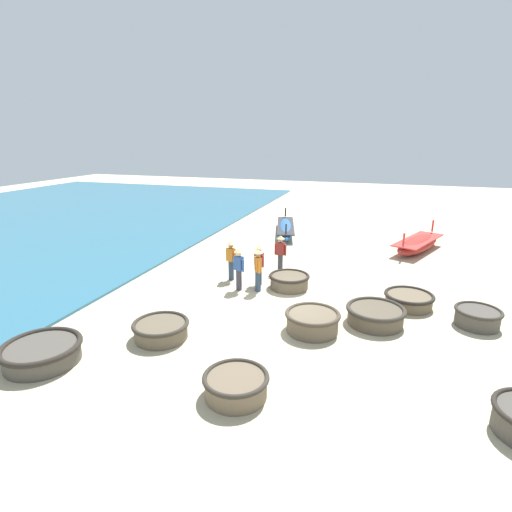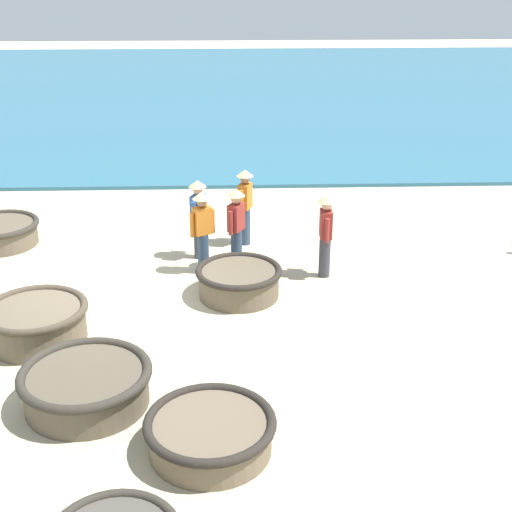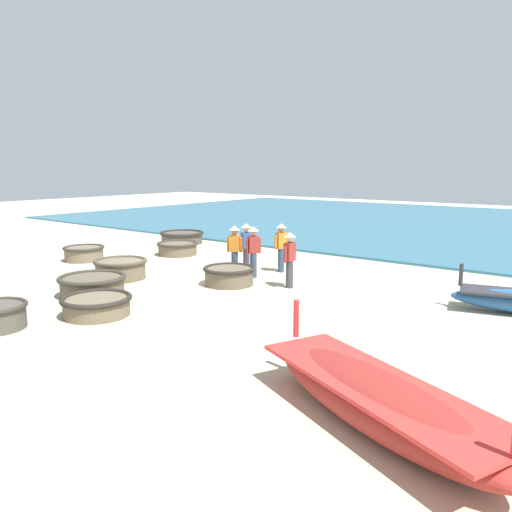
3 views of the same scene
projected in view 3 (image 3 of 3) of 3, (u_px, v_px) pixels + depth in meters
ground_plane at (161, 277)px, 16.29m from camera, size 80.00×80.00×0.00m
sea at (469, 226)px, 30.13m from camera, size 28.00×52.00×0.10m
coracle_far_right at (84, 253)px, 19.13m from camera, size 1.54×1.54×0.56m
coracle_tilted at (92, 284)px, 13.94m from camera, size 1.87×1.87×0.57m
coracle_front_left at (121, 268)px, 16.03m from camera, size 1.69×1.69×0.63m
coracle_weathered at (229, 275)px, 15.21m from camera, size 1.59×1.59×0.56m
coracle_far_left at (182, 237)px, 23.44m from camera, size 2.05×2.05×0.56m
coracle_beside_post at (177, 248)px, 20.38m from camera, size 1.67×1.67×0.53m
coracle_nearest at (97, 305)px, 12.06m from camera, size 1.70×1.70×0.48m
long_boat_green_hull at (377, 400)px, 6.90m from camera, size 2.86×4.54×1.32m
fisherman_standing_right at (235, 247)px, 16.34m from camera, size 0.36×0.48×1.67m
fisherman_hauling at (290, 256)px, 14.70m from camera, size 0.53×0.36×1.67m
fisherman_with_hat at (246, 244)px, 16.98m from camera, size 0.50×0.36×1.67m
fisherman_by_coracle at (281, 244)px, 16.94m from camera, size 0.50×0.36×1.67m
fisherman_standing_left at (253, 249)px, 16.07m from camera, size 0.47×0.36×1.67m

